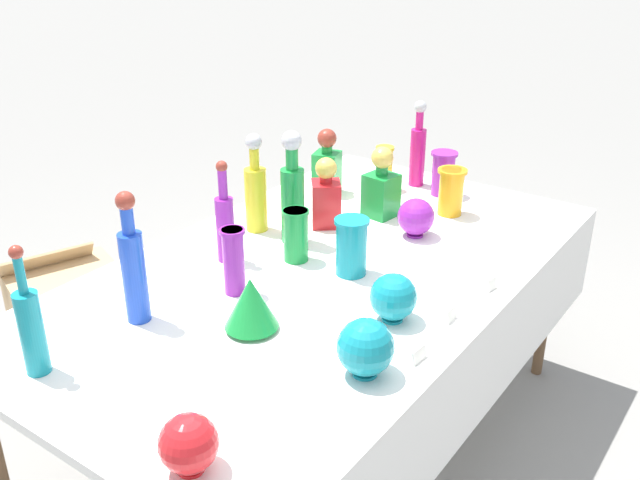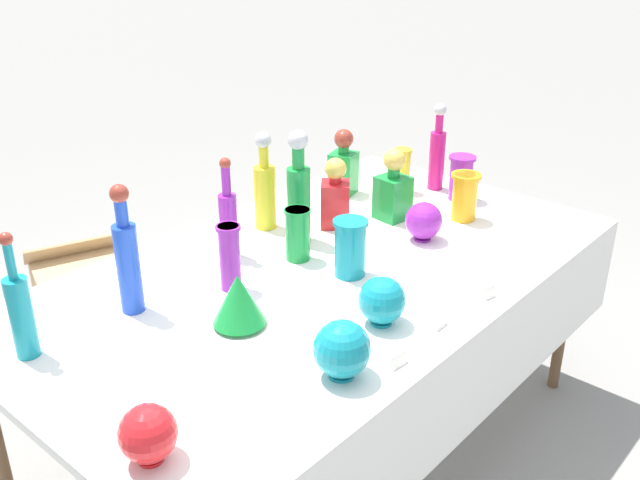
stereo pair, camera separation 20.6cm
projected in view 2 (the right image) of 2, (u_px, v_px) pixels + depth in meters
The scene contains 26 objects.
ground_plane at pixel (320, 448), 2.67m from camera, with size 40.00×40.00×0.00m, color gray.
display_table at pixel (330, 286), 2.34m from camera, with size 2.08×1.18×0.76m.
tall_bottle_0 at pixel (127, 258), 2.03m from camera, with size 0.07×0.07×0.39m.
tall_bottle_1 at pixel (265, 189), 2.58m from camera, with size 0.08×0.08×0.36m.
tall_bottle_2 at pixel (228, 219), 2.37m from camera, with size 0.06×0.06×0.35m.
tall_bottle_3 at pixel (437, 153), 2.95m from camera, with size 0.06×0.06×0.36m.
tall_bottle_4 at pixel (21, 312), 1.83m from camera, with size 0.06×0.06×0.36m.
tall_bottle_5 at pixel (299, 193), 2.47m from camera, with size 0.08×0.08×0.40m.
square_decanter_0 at pixel (393, 189), 2.67m from camera, with size 0.12×0.12×0.27m.
square_decanter_1 at pixel (335, 196), 2.61m from camera, with size 0.15×0.15×0.26m.
square_decanter_2 at pixel (343, 165), 2.91m from camera, with size 0.12×0.12×0.27m.
slender_vase_0 at pixel (230, 255), 2.17m from camera, with size 0.08×0.08×0.21m.
slender_vase_1 at pixel (465, 195), 2.67m from camera, with size 0.11×0.11×0.18m.
slender_vase_2 at pixel (299, 232), 2.37m from camera, with size 0.09×0.09×0.18m.
slender_vase_3 at pixel (402, 169), 2.94m from camera, with size 0.08×0.08×0.18m.
slender_vase_4 at pixel (350, 246), 2.26m from camera, with size 0.11×0.11×0.19m.
slender_vase_5 at pixel (461, 176), 2.86m from camera, with size 0.11×0.11×0.18m.
fluted_vase_0 at pixel (238, 299), 1.99m from camera, with size 0.15×0.15×0.16m.
round_bowl_0 at pixel (424, 221), 2.51m from camera, with size 0.13×0.13×0.14m.
round_bowl_1 at pixel (342, 349), 1.77m from camera, with size 0.15×0.15×0.16m.
round_bowl_2 at pixel (148, 433), 1.50m from camera, with size 0.13×0.13×0.14m.
round_bowl_3 at pixel (382, 300), 2.00m from camera, with size 0.14×0.14×0.14m.
price_tag_left at pixel (490, 292), 2.15m from camera, with size 0.05×0.01×0.04m, color white.
price_tag_center at pixel (399, 360), 1.83m from camera, with size 0.06×0.01×0.04m, color white.
price_tag_right at pixel (441, 321), 2.00m from camera, with size 0.06×0.01×0.04m, color white.
cardboard_box_behind_left at pixel (93, 300), 3.29m from camera, with size 0.58×0.54×0.46m.
Camera 2 is at (-1.57, -1.38, 1.83)m, focal length 40.00 mm.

